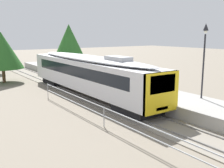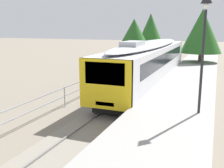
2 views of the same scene
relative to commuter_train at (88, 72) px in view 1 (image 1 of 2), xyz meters
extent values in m
plane|color=slate|center=(-3.00, -6.60, -2.14)|extent=(160.00, 160.00, 0.00)
cube|color=gray|center=(0.00, -6.60, -2.11)|extent=(3.20, 60.00, 0.06)
cube|color=slate|center=(-0.72, -6.60, -2.04)|extent=(0.08, 60.00, 0.08)
cube|color=slate|center=(0.72, -6.60, -2.04)|extent=(0.08, 60.00, 0.08)
cube|color=silver|center=(0.00, 0.11, -0.18)|extent=(2.80, 18.49, 2.55)
cube|color=yellow|center=(0.00, -9.04, -0.18)|extent=(2.80, 0.24, 2.55)
cube|color=black|center=(0.00, -9.12, 0.38)|extent=(2.13, 0.08, 1.12)
cube|color=black|center=(0.00, 0.11, 0.23)|extent=(2.82, 15.54, 0.92)
ellipsoid|color=#B2B5BA|center=(0.00, 0.11, 1.28)|extent=(2.69, 17.75, 0.44)
cube|color=#B2B5BA|center=(0.00, -4.52, 1.56)|extent=(1.10, 2.20, 0.36)
cube|color=#EAE5C6|center=(0.00, -9.11, -1.17)|extent=(1.00, 0.10, 0.20)
cube|color=black|center=(0.00, -6.74, -1.73)|extent=(2.24, 3.20, 0.55)
cube|color=black|center=(0.00, 6.95, -1.73)|extent=(2.24, 3.20, 0.55)
cube|color=#999691|center=(3.25, -6.60, -1.69)|extent=(3.90, 60.00, 0.90)
cylinder|color=#232328|center=(4.50, -8.67, 1.06)|extent=(0.12, 0.12, 4.60)
pyramid|color=#232328|center=(4.50, -8.67, 3.86)|extent=(0.34, 0.34, 0.50)
sphere|color=silver|center=(4.50, -8.67, 3.54)|extent=(0.24, 0.24, 0.24)
cylinder|color=#9EA0A5|center=(-3.30, -7.60, -1.52)|extent=(0.06, 0.06, 1.25)
cylinder|color=#9EA0A5|center=(-3.30, 1.40, -1.52)|extent=(0.06, 0.06, 1.25)
cylinder|color=brown|center=(3.31, 10.60, -1.18)|extent=(0.36, 0.36, 1.92)
cone|color=#286023|center=(3.31, 10.60, 2.18)|extent=(4.49, 4.49, 4.81)
cylinder|color=brown|center=(-4.70, 11.30, -1.32)|extent=(0.36, 0.36, 1.64)
cone|color=#286023|center=(-4.70, 11.30, 1.56)|extent=(4.62, 4.62, 4.13)
camera|label=1|loc=(-11.55, -20.28, 3.38)|focal=42.20mm
camera|label=2|loc=(5.09, -21.07, 2.63)|focal=42.81mm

